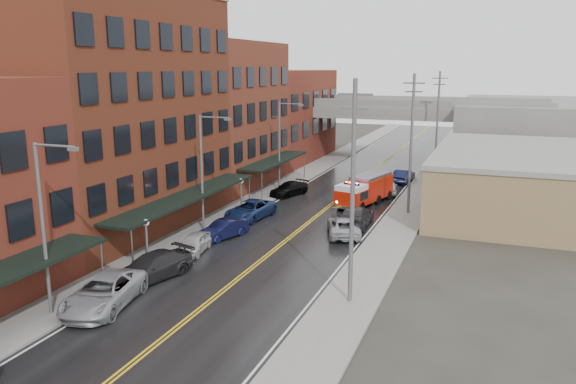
% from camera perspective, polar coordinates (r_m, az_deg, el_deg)
% --- Properties ---
extents(road, '(11.00, 160.00, 0.02)m').
position_cam_1_polar(road, '(46.77, 2.36, -2.92)').
color(road, black).
rests_on(road, ground).
extents(sidewalk_left, '(3.00, 160.00, 0.15)m').
position_cam_1_polar(sidewalk_left, '(49.45, -5.69, -2.03)').
color(sidewalk_left, slate).
rests_on(sidewalk_left, ground).
extents(sidewalk_right, '(3.00, 160.00, 0.15)m').
position_cam_1_polar(sidewalk_right, '(45.09, 11.22, -3.67)').
color(sidewalk_right, slate).
rests_on(sidewalk_right, ground).
extents(curb_left, '(0.30, 160.00, 0.15)m').
position_cam_1_polar(curb_left, '(48.76, -3.95, -2.21)').
color(curb_left, gray).
rests_on(curb_left, ground).
extents(curb_right, '(0.30, 160.00, 0.15)m').
position_cam_1_polar(curb_right, '(45.37, 9.16, -3.49)').
color(curb_right, gray).
rests_on(curb_right, ground).
extents(brick_building_b, '(9.00, 20.00, 18.00)m').
position_cam_1_polar(brick_building_b, '(45.21, -16.85, 7.60)').
color(brick_building_b, '#532416').
rests_on(brick_building_b, ground).
extents(brick_building_c, '(9.00, 15.00, 15.00)m').
position_cam_1_polar(brick_building_c, '(60.13, -6.55, 7.76)').
color(brick_building_c, brown).
rests_on(brick_building_c, ground).
extents(brick_building_far, '(9.00, 20.00, 12.00)m').
position_cam_1_polar(brick_building_far, '(76.18, -0.46, 7.74)').
color(brick_building_far, '#5E2418').
rests_on(brick_building_far, ground).
extents(tan_building, '(14.00, 22.00, 5.00)m').
position_cam_1_polar(tan_building, '(53.77, 22.33, 0.91)').
color(tan_building, '#947A4F').
rests_on(tan_building, ground).
extents(right_far_block, '(18.00, 30.00, 8.00)m').
position_cam_1_polar(right_far_block, '(83.31, 23.39, 5.75)').
color(right_far_block, slate).
rests_on(right_far_block, ground).
extents(awning_1, '(2.60, 18.00, 3.09)m').
position_cam_1_polar(awning_1, '(42.88, -10.15, -0.45)').
color(awning_1, black).
rests_on(awning_1, ground).
extents(awning_2, '(2.60, 13.00, 3.09)m').
position_cam_1_polar(awning_2, '(58.29, -1.34, 3.21)').
color(awning_2, black).
rests_on(awning_2, ground).
extents(globe_lamp_1, '(0.44, 0.44, 3.12)m').
position_cam_1_polar(globe_lamp_1, '(36.81, -14.20, -3.93)').
color(globe_lamp_1, '#59595B').
rests_on(globe_lamp_1, ground).
extents(globe_lamp_2, '(0.44, 0.44, 3.12)m').
position_cam_1_polar(globe_lamp_2, '(48.54, -4.80, 0.42)').
color(globe_lamp_2, '#59595B').
rests_on(globe_lamp_2, ground).
extents(street_lamp_0, '(2.64, 0.22, 9.00)m').
position_cam_1_polar(street_lamp_0, '(30.22, -23.37, -2.57)').
color(street_lamp_0, '#59595B').
rests_on(street_lamp_0, ground).
extents(street_lamp_1, '(2.64, 0.22, 9.00)m').
position_cam_1_polar(street_lamp_1, '(42.83, -8.49, 2.60)').
color(street_lamp_1, '#59595B').
rests_on(street_lamp_1, ground).
extents(street_lamp_2, '(2.64, 0.22, 9.00)m').
position_cam_1_polar(street_lamp_2, '(57.16, -0.67, 5.25)').
color(street_lamp_2, '#59595B').
rests_on(street_lamp_2, ground).
extents(utility_pole_0, '(1.80, 0.24, 12.00)m').
position_cam_1_polar(utility_pole_0, '(29.31, 6.58, 0.22)').
color(utility_pole_0, '#59595B').
rests_on(utility_pole_0, ground).
extents(utility_pole_1, '(1.80, 0.24, 12.00)m').
position_cam_1_polar(utility_pole_1, '(48.68, 12.42, 4.98)').
color(utility_pole_1, '#59595B').
rests_on(utility_pole_1, ground).
extents(utility_pole_2, '(1.80, 0.24, 12.00)m').
position_cam_1_polar(utility_pole_2, '(68.42, 14.94, 7.00)').
color(utility_pole_2, '#59595B').
rests_on(utility_pole_2, ground).
extents(overpass, '(40.00, 10.00, 7.50)m').
position_cam_1_polar(overpass, '(76.38, 10.07, 7.55)').
color(overpass, slate).
rests_on(overpass, ground).
extents(fire_truck, '(4.36, 7.75, 2.70)m').
position_cam_1_polar(fire_truck, '(52.20, 7.77, 0.27)').
color(fire_truck, '#B91A08').
rests_on(fire_truck, ground).
extents(parked_car_left_2, '(3.85, 6.39, 1.66)m').
position_cam_1_polar(parked_car_left_2, '(31.82, -18.20, -9.67)').
color(parked_car_left_2, '#999AA1').
rests_on(parked_car_left_2, ground).
extents(parked_car_left_3, '(3.65, 5.83, 1.57)m').
position_cam_1_polar(parked_car_left_3, '(34.99, -13.65, -7.40)').
color(parked_car_left_3, black).
rests_on(parked_car_left_3, ground).
extents(parked_car_left_4, '(2.17, 4.10, 1.33)m').
position_cam_1_polar(parked_car_left_4, '(39.32, -9.52, -5.15)').
color(parked_car_left_4, '#B5B5B5').
rests_on(parked_car_left_4, ground).
extents(parked_car_left_5, '(2.74, 4.41, 1.37)m').
position_cam_1_polar(parked_car_left_5, '(42.15, -6.58, -3.80)').
color(parked_car_left_5, black).
rests_on(parked_car_left_5, ground).
extents(parked_car_left_6, '(3.13, 5.77, 1.54)m').
position_cam_1_polar(parked_car_left_6, '(47.26, -3.85, -1.82)').
color(parked_car_left_6, navy).
rests_on(parked_car_left_6, ground).
extents(parked_car_left_7, '(3.31, 4.99, 1.34)m').
position_cam_1_polar(parked_car_left_7, '(55.59, 0.10, 0.31)').
color(parked_car_left_7, black).
rests_on(parked_car_left_7, ground).
extents(parked_car_right_0, '(3.86, 5.56, 1.41)m').
position_cam_1_polar(parked_car_right_0, '(42.79, 5.67, -3.50)').
color(parked_car_right_0, '#9C9EA4').
rests_on(parked_car_right_0, ground).
extents(parked_car_right_1, '(2.50, 5.68, 1.62)m').
position_cam_1_polar(parked_car_right_1, '(45.36, 6.89, -2.45)').
color(parked_car_right_1, '#272729').
rests_on(parked_car_right_1, ground).
extents(parked_car_right_2, '(2.30, 4.18, 1.35)m').
position_cam_1_polar(parked_car_right_2, '(57.28, 10.20, 0.48)').
color(parked_car_right_2, silver).
rests_on(parked_car_right_2, ground).
extents(parked_car_right_3, '(1.99, 4.62, 1.48)m').
position_cam_1_polar(parked_car_right_3, '(63.05, 11.64, 1.60)').
color(parked_car_right_3, black).
rests_on(parked_car_right_3, ground).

